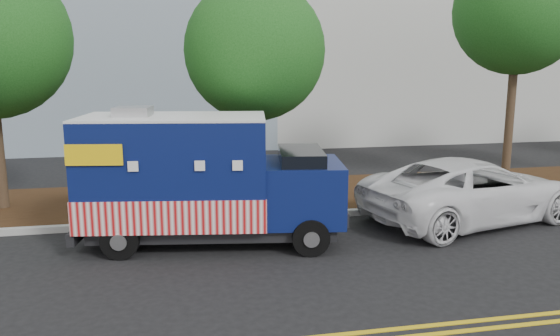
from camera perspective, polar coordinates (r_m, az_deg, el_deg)
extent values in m
plane|color=black|center=(12.17, 1.47, -7.20)|extent=(120.00, 120.00, 0.00)
cube|color=#9E9E99|center=(13.45, 0.14, -5.08)|extent=(120.00, 0.18, 0.15)
cube|color=black|center=(15.45, -1.42, -2.96)|extent=(120.00, 4.00, 0.15)
cube|color=gold|center=(8.22, 8.71, -16.61)|extent=(120.00, 0.10, 0.01)
cylinder|color=#38281C|center=(14.31, -2.56, 2.14)|extent=(0.26, 0.26, 3.20)
sphere|color=#174914|center=(14.14, -2.65, 12.17)|extent=(3.57, 3.57, 3.57)
cylinder|color=#38281C|center=(18.29, 22.89, 5.06)|extent=(0.26, 0.26, 4.37)
sphere|color=#174914|center=(18.29, 23.64, 14.85)|extent=(3.79, 3.79, 3.79)
cube|color=#473828|center=(13.33, -7.80, -0.35)|extent=(0.06, 0.06, 2.40)
cube|color=black|center=(11.79, -6.81, -5.97)|extent=(5.20, 2.44, 0.25)
cube|color=#0B164D|center=(11.58, -10.92, -0.12)|extent=(4.02, 2.60, 2.14)
cube|color=#B40B0E|center=(11.74, -10.79, -3.76)|extent=(4.06, 2.66, 0.67)
cube|color=white|center=(11.42, -11.12, 5.25)|extent=(4.02, 2.60, 0.05)
cube|color=#B7B7BA|center=(11.55, -15.10, 5.72)|extent=(0.81, 0.81, 0.20)
cube|color=#0B164D|center=(11.60, 2.38, -2.38)|extent=(1.88, 2.14, 1.25)
cube|color=black|center=(11.48, 2.19, 0.52)|extent=(1.15, 1.86, 0.58)
cube|color=black|center=(11.81, 6.35, -4.31)|extent=(0.34, 1.78, 0.27)
cube|color=black|center=(12.28, -19.66, -5.73)|extent=(0.46, 2.01, 0.25)
cube|color=#B7B7BA|center=(11.99, -19.92, 0.01)|extent=(0.28, 1.59, 1.70)
cube|color=#B7B7BA|center=(12.57, -9.05, 1.02)|extent=(1.59, 0.28, 0.98)
cube|color=yellow|center=(10.75, -18.90, 1.30)|extent=(1.06, 0.18, 0.40)
cube|color=yellow|center=(12.78, -16.29, 2.90)|extent=(1.06, 0.18, 0.40)
cylinder|color=black|center=(10.94, 3.25, -7.26)|extent=(0.78, 0.36, 0.75)
cylinder|color=black|center=(12.68, 2.40, -4.69)|extent=(0.78, 0.36, 0.75)
cylinder|color=black|center=(11.20, -16.37, -7.26)|extent=(0.78, 0.36, 0.75)
cylinder|color=black|center=(12.90, -14.49, -4.76)|extent=(0.78, 0.36, 0.75)
imported|color=white|center=(13.96, 19.39, -2.18)|extent=(5.98, 3.83, 1.53)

